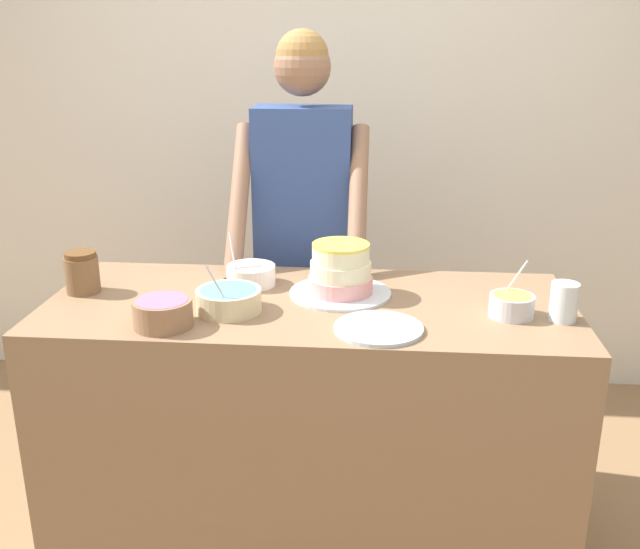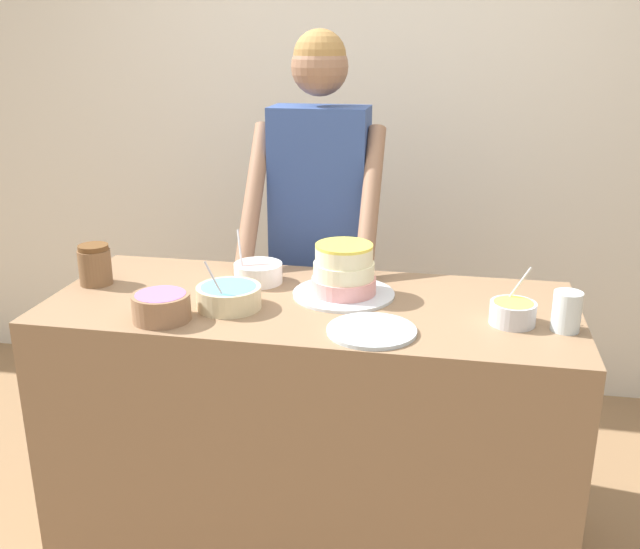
{
  "view_description": "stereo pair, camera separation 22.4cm",
  "coord_description": "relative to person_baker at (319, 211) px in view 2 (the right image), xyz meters",
  "views": [
    {
      "loc": [
        0.22,
        -1.79,
        1.75
      ],
      "look_at": [
        0.04,
        0.32,
        1.04
      ],
      "focal_mm": 40.0,
      "sensor_mm": 36.0,
      "label": 1
    },
    {
      "loc": [
        0.44,
        -1.76,
        1.75
      ],
      "look_at": [
        0.04,
        0.32,
        1.04
      ],
      "focal_mm": 40.0,
      "sensor_mm": 36.0,
      "label": 2
    }
  ],
  "objects": [
    {
      "name": "cake",
      "position": [
        0.18,
        -0.48,
        -0.09
      ],
      "size": [
        0.34,
        0.34,
        0.18
      ],
      "color": "silver",
      "rests_on": "counter"
    },
    {
      "name": "frosting_bowl_yellow",
      "position": [
        0.71,
        -0.63,
        -0.12
      ],
      "size": [
        0.14,
        0.14,
        0.17
      ],
      "color": "silver",
      "rests_on": "counter"
    },
    {
      "name": "counter",
      "position": [
        0.08,
        -0.56,
        -0.63
      ],
      "size": [
        1.7,
        0.71,
        0.93
      ],
      "color": "#8C6B4C",
      "rests_on": "ground_plane"
    },
    {
      "name": "frosting_bowl_blue",
      "position": [
        -0.16,
        -0.66,
        -0.12
      ],
      "size": [
        0.2,
        0.2,
        0.17
      ],
      "color": "beige",
      "rests_on": "counter"
    },
    {
      "name": "stoneware_jar",
      "position": [
        -0.68,
        -0.53,
        -0.09
      ],
      "size": [
        0.11,
        0.11,
        0.14
      ],
      "color": "brown",
      "rests_on": "counter"
    },
    {
      "name": "person_baker",
      "position": [
        0.0,
        0.0,
        0.0
      ],
      "size": [
        0.51,
        0.48,
        1.77
      ],
      "color": "#2D2D38",
      "rests_on": "ground_plane"
    },
    {
      "name": "wall_back",
      "position": [
        0.08,
        0.82,
        0.21
      ],
      "size": [
        10.0,
        0.05,
        2.6
      ],
      "color": "silver",
      "rests_on": "ground_plane"
    },
    {
      "name": "drinking_glass",
      "position": [
        0.86,
        -0.65,
        -0.1
      ],
      "size": [
        0.08,
        0.08,
        0.12
      ],
      "color": "silver",
      "rests_on": "counter"
    },
    {
      "name": "frosting_bowl_pink",
      "position": [
        -0.14,
        -0.41,
        -0.12
      ],
      "size": [
        0.17,
        0.17,
        0.18
      ],
      "color": "white",
      "rests_on": "counter"
    },
    {
      "name": "ceramic_plate",
      "position": [
        0.31,
        -0.78,
        -0.16
      ],
      "size": [
        0.26,
        0.26,
        0.01
      ],
      "color": "silver",
      "rests_on": "counter"
    },
    {
      "name": "frosting_bowl_purple",
      "position": [
        -0.33,
        -0.8,
        -0.12
      ],
      "size": [
        0.18,
        0.18,
        0.08
      ],
      "color": "#936B4C",
      "rests_on": "counter"
    }
  ]
}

